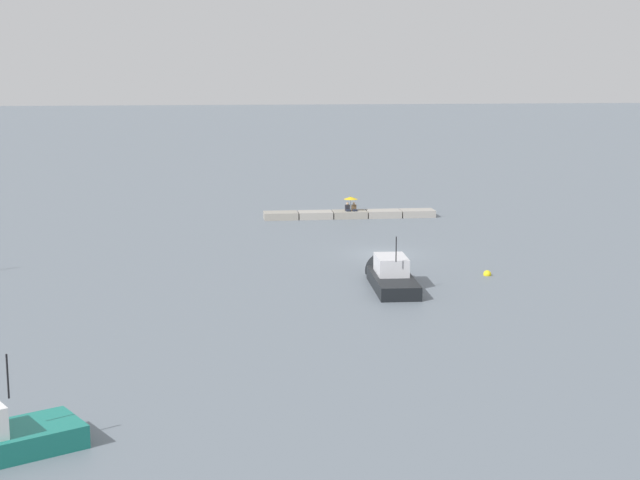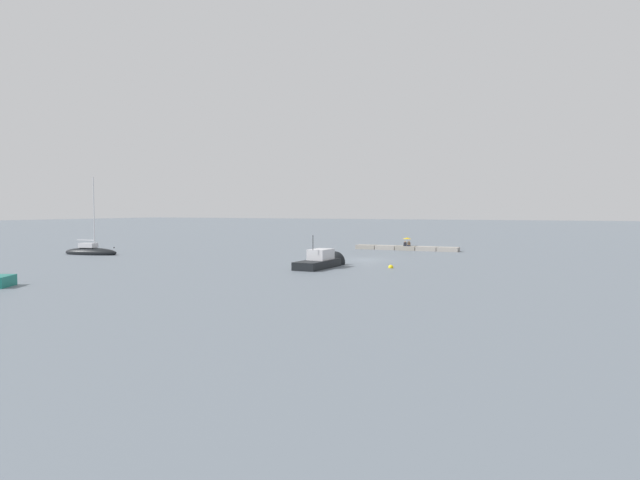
{
  "view_description": "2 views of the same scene",
  "coord_description": "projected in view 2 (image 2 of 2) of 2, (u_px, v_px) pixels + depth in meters",
  "views": [
    {
      "loc": [
        12.2,
        66.0,
        13.08
      ],
      "look_at": [
        5.87,
        12.04,
        3.25
      ],
      "focal_mm": 54.96,
      "sensor_mm": 36.0,
      "label": 1
    },
    {
      "loc": [
        -21.35,
        60.16,
        5.81
      ],
      "look_at": [
        0.69,
        11.82,
        2.85
      ],
      "focal_mm": 31.07,
      "sensor_mm": 36.0,
      "label": 2
    }
  ],
  "objects": [
    {
      "name": "ground_plane",
      "position": [
        368.0,
        260.0,
        63.82
      ],
      "size": [
        500.0,
        500.0,
        0.0
      ],
      "primitive_type": "plane",
      "color": "slate"
    },
    {
      "name": "seawall_pier",
      "position": [
        406.0,
        248.0,
        78.54
      ],
      "size": [
        14.75,
        1.89,
        0.6
      ],
      "color": "gray",
      "rests_on": "ground_plane"
    },
    {
      "name": "person_seated_brown_left",
      "position": [
        409.0,
        244.0,
        78.31
      ],
      "size": [
        0.45,
        0.64,
        0.73
      ],
      "rotation": [
        0.0,
        0.0,
        0.12
      ],
      "color": "#1E2333",
      "rests_on": "seawall_pier"
    },
    {
      "name": "person_seated_dark_right",
      "position": [
        405.0,
        244.0,
        78.54
      ],
      "size": [
        0.45,
        0.64,
        0.73
      ],
      "rotation": [
        0.0,
        0.0,
        0.12
      ],
      "color": "#1E2333",
      "rests_on": "seawall_pier"
    },
    {
      "name": "umbrella_open_yellow",
      "position": [
        407.0,
        238.0,
        78.46
      ],
      "size": [
        1.21,
        1.21,
        1.27
      ],
      "color": "black",
      "rests_on": "seawall_pier"
    },
    {
      "name": "sailboat_black_near",
      "position": [
        91.0,
        252.0,
        70.82
      ],
      "size": [
        7.68,
        3.4,
        10.24
      ],
      "rotation": [
        0.0,
        0.0,
        1.75
      ],
      "color": "black",
      "rests_on": "ground_plane"
    },
    {
      "name": "motorboat_black_far",
      "position": [
        323.0,
        263.0,
        55.6
      ],
      "size": [
        2.53,
        7.49,
        4.16
      ],
      "rotation": [
        0.0,
        0.0,
        3.11
      ],
      "color": "black",
      "rests_on": "ground_plane"
    },
    {
      "name": "mooring_buoy_near",
      "position": [
        391.0,
        267.0,
        54.58
      ],
      "size": [
        0.5,
        0.5,
        0.5
      ],
      "color": "yellow",
      "rests_on": "ground_plane"
    }
  ]
}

